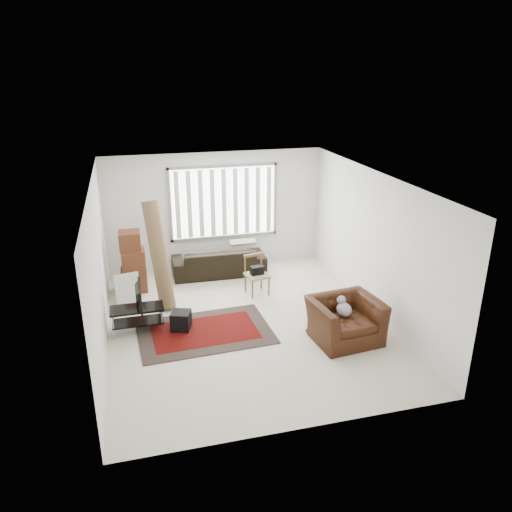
{
  "coord_description": "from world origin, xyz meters",
  "views": [
    {
      "loc": [
        -1.92,
        -8.01,
        4.49
      ],
      "look_at": [
        0.37,
        0.68,
        1.05
      ],
      "focal_mm": 35.0,
      "sensor_mm": 36.0,
      "label": 1
    }
  ],
  "objects": [
    {
      "name": "room",
      "position": [
        0.03,
        0.51,
        1.76
      ],
      "size": [
        6.0,
        6.02,
        2.71
      ],
      "color": "beige",
      "rests_on": "ground"
    },
    {
      "name": "persian_rug",
      "position": [
        -0.81,
        -0.15,
        0.01
      ],
      "size": [
        2.42,
        1.68,
        0.02
      ],
      "color": "black",
      "rests_on": "ground"
    },
    {
      "name": "tv_stand",
      "position": [
        -1.95,
        0.21,
        0.34
      ],
      "size": [
        0.94,
        0.42,
        0.47
      ],
      "color": "black",
      "rests_on": "ground"
    },
    {
      "name": "tv",
      "position": [
        -1.95,
        0.21,
        0.69
      ],
      "size": [
        0.1,
        0.76,
        0.44
      ],
      "primitive_type": "imported",
      "rotation": [
        0.0,
        0.0,
        1.57
      ],
      "color": "black",
      "rests_on": "tv_stand"
    },
    {
      "name": "subwoofer",
      "position": [
        -1.2,
        0.07,
        0.19
      ],
      "size": [
        0.43,
        0.43,
        0.33
      ],
      "primitive_type": "cube",
      "rotation": [
        0.0,
        0.0,
        -0.35
      ],
      "color": "black",
      "rests_on": "persian_rug"
    },
    {
      "name": "moving_boxes",
      "position": [
        -1.95,
        2.04,
        0.61
      ],
      "size": [
        0.53,
        0.49,
        1.3
      ],
      "color": "brown",
      "rests_on": "ground"
    },
    {
      "name": "white_flatpack",
      "position": [
        -2.1,
        1.43,
        0.31
      ],
      "size": [
        0.51,
        0.28,
        0.62
      ],
      "primitive_type": "cube",
      "rotation": [
        -0.22,
        0.0,
        0.17
      ],
      "color": "silver",
      "rests_on": "ground"
    },
    {
      "name": "rolled_rug",
      "position": [
        -1.44,
        1.19,
        1.06
      ],
      "size": [
        0.58,
        0.91,
        2.12
      ],
      "primitive_type": "cylinder",
      "rotation": [
        -0.27,
        0.0,
        0.34
      ],
      "color": "brown",
      "rests_on": "ground"
    },
    {
      "name": "sofa",
      "position": [
        -0.05,
        2.45,
        0.4
      ],
      "size": [
        2.12,
        0.96,
        0.81
      ],
      "primitive_type": "imported",
      "rotation": [
        0.0,
        0.0,
        3.12
      ],
      "color": "black",
      "rests_on": "ground"
    },
    {
      "name": "side_chair",
      "position": [
        0.52,
        1.22,
        0.46
      ],
      "size": [
        0.51,
        0.51,
        0.82
      ],
      "rotation": [
        0.0,
        0.0,
        0.17
      ],
      "color": "#8B795B",
      "rests_on": "ground"
    },
    {
      "name": "armchair",
      "position": [
        1.52,
        -1.0,
        0.43
      ],
      "size": [
        1.25,
        1.12,
        0.85
      ],
      "rotation": [
        0.0,
        0.0,
        0.1
      ],
      "color": "#36180B",
      "rests_on": "ground"
    }
  ]
}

